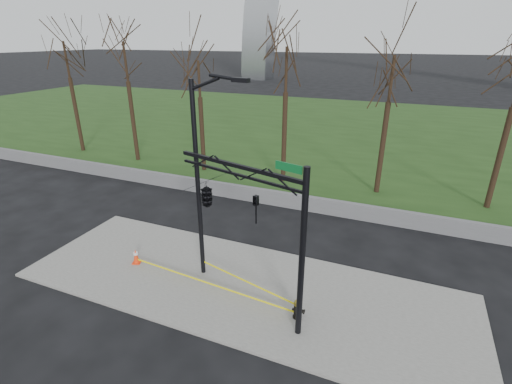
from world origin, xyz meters
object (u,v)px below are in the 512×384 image
at_px(traffic_cone, 136,256).
at_px(traffic_signal_mast, 223,199).
at_px(street_light, 202,171).
at_px(fire_hydrant, 298,309).

relative_size(traffic_cone, traffic_signal_mast, 0.11).
height_order(traffic_cone, street_light, street_light).
xyz_separation_m(fire_hydrant, traffic_signal_mast, (-2.91, 0.15, 3.68)).
xyz_separation_m(fire_hydrant, street_light, (-4.27, 1.12, 4.23)).
height_order(fire_hydrant, traffic_signal_mast, traffic_signal_mast).
distance_m(traffic_cone, street_light, 5.41).
bearing_deg(street_light, fire_hydrant, -8.16).
bearing_deg(street_light, traffic_cone, -164.59).
bearing_deg(fire_hydrant, traffic_signal_mast, 179.61).
distance_m(fire_hydrant, traffic_signal_mast, 4.70).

